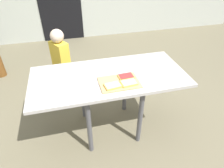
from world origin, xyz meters
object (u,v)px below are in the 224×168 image
object	(u,v)px
pizza_slice_far_right	(126,76)
pizza_slice_near_left	(113,86)
plate_white_right	(145,64)
cutting_board	(119,82)
dining_table	(109,82)
child_left	(61,61)
pizza_slice_near_right	(129,83)

from	to	relation	value
pizza_slice_far_right	pizza_slice_near_left	size ratio (longest dim) A/B	0.96
plate_white_right	cutting_board	bearing A→B (deg)	-144.30
dining_table	child_left	distance (m)	0.88
cutting_board	pizza_slice_near_left	size ratio (longest dim) A/B	2.34
pizza_slice_far_right	pizza_slice_near_left	xyz separation A→B (m)	(-0.16, -0.11, 0.00)
cutting_board	pizza_slice_near_right	distance (m)	0.10
dining_table	pizza_slice_far_right	distance (m)	0.20
dining_table	pizza_slice_near_right	world-z (taller)	pizza_slice_near_right
pizza_slice_near_left	child_left	world-z (taller)	child_left
dining_table	cutting_board	world-z (taller)	cutting_board
dining_table	plate_white_right	world-z (taller)	plate_white_right
plate_white_right	pizza_slice_near_right	bearing A→B (deg)	-132.73
dining_table	pizza_slice_near_left	bearing A→B (deg)	-93.72
pizza_slice_near_right	plate_white_right	distance (m)	0.43
pizza_slice_far_right	pizza_slice_near_right	bearing A→B (deg)	-93.41
cutting_board	pizza_slice_near_right	size ratio (longest dim) A/B	2.40
dining_table	plate_white_right	bearing A→B (deg)	14.74
cutting_board	plate_white_right	size ratio (longest dim) A/B	2.06
pizza_slice_near_left	plate_white_right	xyz separation A→B (m)	(0.45, 0.32, -0.02)
dining_table	plate_white_right	distance (m)	0.46
pizza_slice_far_right	plate_white_right	bearing A→B (deg)	36.03
pizza_slice_near_left	pizza_slice_far_right	bearing A→B (deg)	34.96
plate_white_right	pizza_slice_far_right	bearing A→B (deg)	-143.97
pizza_slice_far_right	pizza_slice_near_left	world-z (taller)	same
pizza_slice_far_right	pizza_slice_near_right	size ratio (longest dim) A/B	0.99
pizza_slice_far_right	plate_white_right	distance (m)	0.36
cutting_board	pizza_slice_near_left	xyz separation A→B (m)	(-0.08, -0.05, 0.02)
pizza_slice_near_right	child_left	xyz separation A→B (m)	(-0.61, 0.95, -0.20)
dining_table	plate_white_right	xyz separation A→B (m)	(0.44, 0.11, 0.09)
dining_table	pizza_slice_far_right	xyz separation A→B (m)	(0.15, -0.09, 0.10)
pizza_slice_near_right	child_left	distance (m)	1.15
cutting_board	pizza_slice_far_right	distance (m)	0.11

